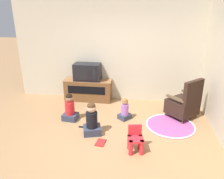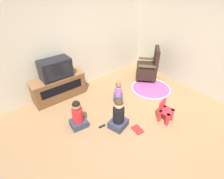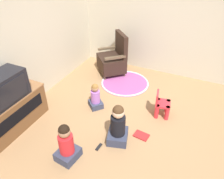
# 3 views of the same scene
# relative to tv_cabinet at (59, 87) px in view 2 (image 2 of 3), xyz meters

# --- Properties ---
(ground_plane) EXTENTS (30.00, 30.00, 0.00)m
(ground_plane) POSITION_rel_tv_cabinet_xyz_m (0.88, -1.94, -0.32)
(ground_plane) COLOR #9E754C
(wall_back) EXTENTS (5.34, 0.12, 2.79)m
(wall_back) POSITION_rel_tv_cabinet_xyz_m (0.56, 0.29, 1.08)
(wall_back) COLOR beige
(wall_back) RESTS_ON ground_plane
(wall_right) EXTENTS (0.12, 5.30, 2.79)m
(wall_right) POSITION_rel_tv_cabinet_xyz_m (3.17, -2.29, 1.08)
(wall_right) COLOR beige
(wall_right) RESTS_ON ground_plane
(tv_cabinet) EXTENTS (1.34, 0.44, 0.61)m
(tv_cabinet) POSITION_rel_tv_cabinet_xyz_m (0.00, 0.00, 0.00)
(tv_cabinet) COLOR brown
(tv_cabinet) RESTS_ON ground_plane
(television) EXTENTS (0.73, 0.42, 0.47)m
(television) POSITION_rel_tv_cabinet_xyz_m (0.00, -0.01, 0.53)
(television) COLOR black
(television) RESTS_ON tv_cabinet
(black_armchair) EXTENTS (0.87, 0.86, 1.00)m
(black_armchair) POSITION_rel_tv_cabinet_xyz_m (2.54, -0.75, 0.05)
(black_armchair) COLOR brown
(black_armchair) RESTS_ON ground_plane
(yellow_kid_chair) EXTENTS (0.33, 0.32, 0.50)m
(yellow_kid_chair) POSITION_rel_tv_cabinet_xyz_m (1.44, -2.25, -0.10)
(yellow_kid_chair) COLOR red
(yellow_kid_chair) RESTS_ON ground_plane
(play_mat) EXTENTS (1.12, 1.12, 0.04)m
(play_mat) POSITION_rel_tv_cabinet_xyz_m (2.21, -1.20, -0.31)
(play_mat) COLOR #A54C8C
(play_mat) RESTS_ON ground_plane
(child_watching_left) EXTENTS (0.37, 0.33, 0.66)m
(child_watching_left) POSITION_rel_tv_cabinet_xyz_m (-0.14, -1.23, -0.03)
(child_watching_left) COLOR #33384C
(child_watching_left) RESTS_ON ground_plane
(child_watching_center) EXTENTS (0.44, 0.41, 0.72)m
(child_watching_center) POSITION_rel_tv_cabinet_xyz_m (0.51, -1.76, -0.01)
(child_watching_center) COLOR #33384C
(child_watching_center) RESTS_ON ground_plane
(child_watching_right) EXTENTS (0.36, 0.36, 0.54)m
(child_watching_right) POSITION_rel_tv_cabinet_xyz_m (1.14, -1.01, -0.09)
(child_watching_right) COLOR #33384C
(child_watching_right) RESTS_ON ground_plane
(book) EXTENTS (0.20, 0.26, 0.02)m
(book) POSITION_rel_tv_cabinet_xyz_m (0.76, -2.10, -0.31)
(book) COLOR #B22323
(book) RESTS_ON ground_plane
(remote_control) EXTENTS (0.15, 0.05, 0.02)m
(remote_control) POSITION_rel_tv_cabinet_xyz_m (0.23, -1.56, -0.31)
(remote_control) COLOR black
(remote_control) RESTS_ON ground_plane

